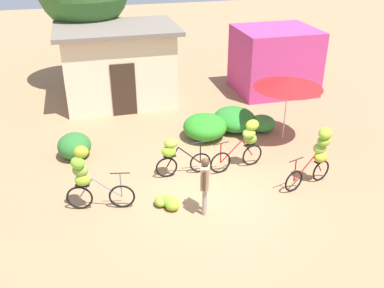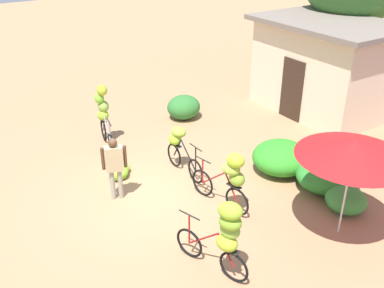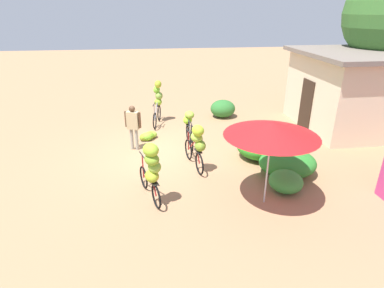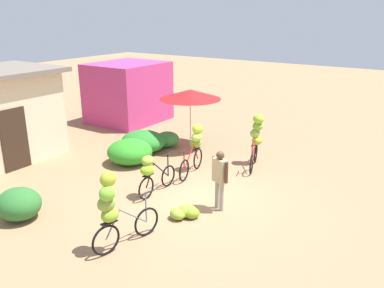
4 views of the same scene
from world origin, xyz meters
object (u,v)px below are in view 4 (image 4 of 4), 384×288
object	(u,v)px
bicycle_near_pile	(151,171)
bicycle_by_shop	(256,135)
banana_pile_on_ground	(186,212)
person_vendor	(220,174)
bicycle_leftmost	(113,207)
market_umbrella	(190,94)
bicycle_center_loaded	(195,144)
shop_pink	(128,92)

from	to	relation	value
bicycle_near_pile	bicycle_by_shop	xyz separation A→B (m)	(3.75, -1.37, 0.30)
banana_pile_on_ground	person_vendor	bearing A→B (deg)	-28.77
bicycle_leftmost	banana_pile_on_ground	distance (m)	2.20
market_umbrella	person_vendor	xyz separation A→B (m)	(-3.74, -3.40, -1.04)
bicycle_near_pile	bicycle_by_shop	world-z (taller)	bicycle_by_shop
bicycle_leftmost	bicycle_by_shop	xyz separation A→B (m)	(6.24, -0.34, 0.01)
bicycle_near_pile	person_vendor	xyz separation A→B (m)	(0.32, -1.95, 0.25)
person_vendor	bicycle_leftmost	bearing A→B (deg)	161.84
bicycle_by_shop	person_vendor	size ratio (longest dim) A/B	1.07
banana_pile_on_ground	bicycle_by_shop	bearing A→B (deg)	1.66
bicycle_by_shop	bicycle_center_loaded	bearing A→B (deg)	139.95
bicycle_center_loaded	banana_pile_on_ground	world-z (taller)	bicycle_center_loaded
market_umbrella	bicycle_leftmost	world-z (taller)	market_umbrella
shop_pink	person_vendor	world-z (taller)	shop_pink
person_vendor	bicycle_center_loaded	bearing A→B (deg)	46.61
bicycle_by_shop	banana_pile_on_ground	distance (m)	4.35
bicycle_center_loaded	market_umbrella	bearing A→B (deg)	37.37
market_umbrella	banana_pile_on_ground	size ratio (longest dim) A/B	2.93
bicycle_leftmost	bicycle_near_pile	distance (m)	2.71
shop_pink	bicycle_leftmost	distance (m)	10.71
bicycle_near_pile	shop_pink	bearing A→B (deg)	46.41
bicycle_near_pile	bicycle_by_shop	distance (m)	4.00
bicycle_center_loaded	person_vendor	world-z (taller)	person_vendor
shop_pink	person_vendor	bearing A→B (deg)	-124.05
bicycle_near_pile	market_umbrella	bearing A→B (deg)	19.58
bicycle_near_pile	person_vendor	bearing A→B (deg)	-80.68
bicycle_center_loaded	bicycle_by_shop	xyz separation A→B (m)	(1.60, -1.35, 0.11)
bicycle_near_pile	banana_pile_on_ground	bearing A→B (deg)	-109.22
bicycle_leftmost	bicycle_center_loaded	xyz separation A→B (m)	(4.64, 1.01, -0.10)
shop_pink	bicycle_by_shop	bearing A→B (deg)	-104.59
bicycle_leftmost	bicycle_center_loaded	distance (m)	4.75
shop_pink	bicycle_by_shop	xyz separation A→B (m)	(-1.90, -7.30, -0.32)
shop_pink	bicycle_leftmost	size ratio (longest dim) A/B	1.78
shop_pink	bicycle_by_shop	distance (m)	7.55
banana_pile_on_ground	person_vendor	size ratio (longest dim) A/B	0.48
banana_pile_on_ground	shop_pink	bearing A→B (deg)	50.28
bicycle_near_pile	bicycle_center_loaded	bearing A→B (deg)	-0.54
bicycle_leftmost	banana_pile_on_ground	xyz separation A→B (m)	(1.97, -0.46, -0.86)
market_umbrella	bicycle_center_loaded	bearing A→B (deg)	-142.63
bicycle_center_loaded	bicycle_by_shop	distance (m)	2.09
market_umbrella	bicycle_by_shop	bearing A→B (deg)	-96.46
market_umbrella	banana_pile_on_ground	bearing A→B (deg)	-147.37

